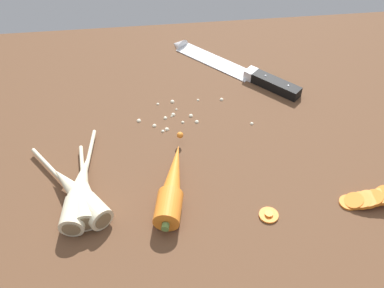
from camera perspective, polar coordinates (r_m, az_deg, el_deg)
The scene contains 9 objects.
ground_plane at distance 84.59cm, azimuth -0.16°, elevation -0.76°, with size 120.00×90.00×4.00cm, color brown.
chefs_knife at distance 102.14cm, azimuth 4.85°, elevation 10.01°, with size 26.47×27.37×4.18cm.
whole_carrot at distance 73.31cm, azimuth -2.57°, elevation -5.27°, with size 7.55×21.08×4.20cm.
parsnip_front at distance 74.76cm, azimuth -14.33°, elevation -5.95°, with size 5.44×23.18×4.00cm.
parsnip_mid_left at distance 74.14cm, azimuth -13.86°, elevation -6.39°, with size 5.17×18.41×4.00cm.
parsnip_mid_right at distance 74.48cm, azimuth -14.59°, elevation -6.28°, with size 15.14×19.45×4.00cm.
carrot_slice_stack at distance 78.22cm, azimuth 22.07°, elevation -6.50°, with size 9.91×3.61×3.24cm.
carrot_slice_stray_near at distance 72.65cm, azimuth 9.90°, elevation -8.97°, with size 3.16×3.16×0.70cm.
mince_crumbs at distance 88.49cm, azimuth -1.76°, elevation 3.74°, with size 22.92×9.69×0.90cm.
Camera 1 is at (-6.72, -59.54, 57.72)cm, focal length 41.25 mm.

